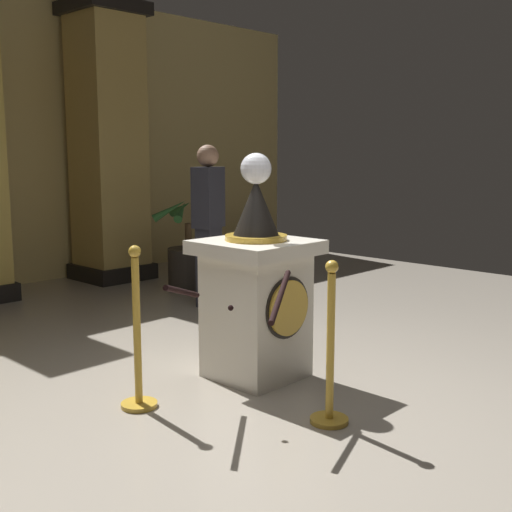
{
  "coord_description": "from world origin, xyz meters",
  "views": [
    {
      "loc": [
        -2.99,
        -3.01,
        1.66
      ],
      "look_at": [
        0.39,
        0.22,
        0.91
      ],
      "focal_mm": 45.54,
      "sensor_mm": 36.0,
      "label": 1
    }
  ],
  "objects_px": {
    "potted_palm_right": "(189,260)",
    "bystander_guest": "(209,221)",
    "stanchion_far": "(330,367)",
    "pedestal_clock": "(256,292)",
    "stanchion_near": "(138,351)"
  },
  "relations": [
    {
      "from": "stanchion_far",
      "to": "potted_palm_right",
      "type": "height_order",
      "value": "potted_palm_right"
    },
    {
      "from": "stanchion_near",
      "to": "bystander_guest",
      "type": "relative_size",
      "value": 0.62
    },
    {
      "from": "potted_palm_right",
      "to": "bystander_guest",
      "type": "bearing_deg",
      "value": -116.53
    },
    {
      "from": "stanchion_far",
      "to": "stanchion_near",
      "type": "bearing_deg",
      "value": 122.13
    },
    {
      "from": "pedestal_clock",
      "to": "potted_palm_right",
      "type": "relative_size",
      "value": 1.44
    },
    {
      "from": "stanchion_far",
      "to": "bystander_guest",
      "type": "height_order",
      "value": "bystander_guest"
    },
    {
      "from": "potted_palm_right",
      "to": "stanchion_near",
      "type": "bearing_deg",
      "value": -135.49
    },
    {
      "from": "stanchion_near",
      "to": "stanchion_far",
      "type": "bearing_deg",
      "value": -57.87
    },
    {
      "from": "stanchion_far",
      "to": "potted_palm_right",
      "type": "distance_m",
      "value": 4.2
    },
    {
      "from": "stanchion_near",
      "to": "potted_palm_right",
      "type": "relative_size",
      "value": 0.94
    },
    {
      "from": "potted_palm_right",
      "to": "bystander_guest",
      "type": "xyz_separation_m",
      "value": [
        -0.41,
        -0.83,
        0.57
      ]
    },
    {
      "from": "pedestal_clock",
      "to": "bystander_guest",
      "type": "relative_size",
      "value": 0.95
    },
    {
      "from": "potted_palm_right",
      "to": "bystander_guest",
      "type": "distance_m",
      "value": 1.09
    },
    {
      "from": "potted_palm_right",
      "to": "bystander_guest",
      "type": "height_order",
      "value": "bystander_guest"
    },
    {
      "from": "potted_palm_right",
      "to": "stanchion_far",
      "type": "bearing_deg",
      "value": -118.58
    }
  ]
}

